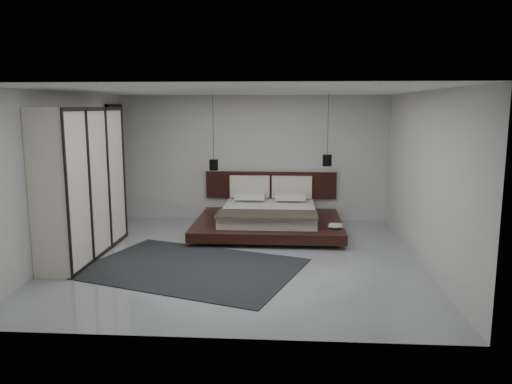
# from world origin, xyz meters

# --- Properties ---
(floor) EXTENTS (6.00, 6.00, 0.00)m
(floor) POSITION_xyz_m (0.00, 0.00, 0.00)
(floor) COLOR #999CA1
(floor) RESTS_ON ground
(ceiling) EXTENTS (6.00, 6.00, 0.00)m
(ceiling) POSITION_xyz_m (0.00, 0.00, 2.80)
(ceiling) COLOR white
(ceiling) RESTS_ON wall_back
(wall_back) EXTENTS (6.00, 0.00, 6.00)m
(wall_back) POSITION_xyz_m (0.00, 3.00, 1.40)
(wall_back) COLOR beige
(wall_back) RESTS_ON floor
(wall_front) EXTENTS (6.00, 0.00, 6.00)m
(wall_front) POSITION_xyz_m (0.00, -3.00, 1.40)
(wall_front) COLOR beige
(wall_front) RESTS_ON floor
(wall_left) EXTENTS (0.00, 6.00, 6.00)m
(wall_left) POSITION_xyz_m (-3.00, 0.00, 1.40)
(wall_left) COLOR beige
(wall_left) RESTS_ON floor
(wall_right) EXTENTS (0.00, 6.00, 6.00)m
(wall_right) POSITION_xyz_m (3.00, 0.00, 1.40)
(wall_right) COLOR beige
(wall_right) RESTS_ON floor
(lattice_screen) EXTENTS (0.05, 0.90, 2.60)m
(lattice_screen) POSITION_xyz_m (-2.95, 2.45, 1.30)
(lattice_screen) COLOR black
(lattice_screen) RESTS_ON floor
(bed) EXTENTS (2.94, 2.46, 1.10)m
(bed) POSITION_xyz_m (0.41, 1.90, 0.30)
(bed) COLOR black
(bed) RESTS_ON floor
(book_lower) EXTENTS (0.27, 0.34, 0.03)m
(book_lower) POSITION_xyz_m (1.62, 1.23, 0.29)
(book_lower) COLOR #99724C
(book_lower) RESTS_ON bed
(book_upper) EXTENTS (0.30, 0.36, 0.02)m
(book_upper) POSITION_xyz_m (1.60, 1.19, 0.31)
(book_upper) COLOR #99724C
(book_upper) RESTS_ON book_lower
(pendant_left) EXTENTS (0.19, 0.19, 1.60)m
(pendant_left) POSITION_xyz_m (-0.79, 2.38, 1.32)
(pendant_left) COLOR black
(pendant_left) RESTS_ON ceiling
(pendant_right) EXTENTS (0.20, 0.20, 1.49)m
(pendant_right) POSITION_xyz_m (1.62, 2.38, 1.44)
(pendant_right) COLOR black
(pendant_right) RESTS_ON ceiling
(wardrobe) EXTENTS (0.61, 2.59, 2.54)m
(wardrobe) POSITION_xyz_m (-2.70, 0.03, 1.27)
(wardrobe) COLOR silver
(wardrobe) RESTS_ON floor
(rug) EXTENTS (3.88, 3.29, 0.01)m
(rug) POSITION_xyz_m (-0.73, -0.60, 0.01)
(rug) COLOR black
(rug) RESTS_ON floor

